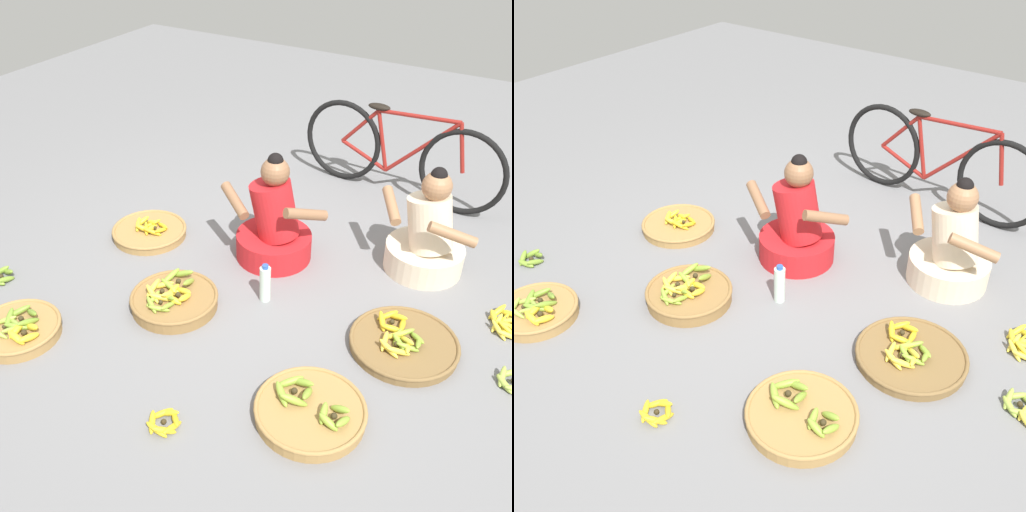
# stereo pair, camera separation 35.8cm
# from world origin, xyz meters

# --- Properties ---
(ground_plane) EXTENTS (10.00, 10.00, 0.00)m
(ground_plane) POSITION_xyz_m (0.00, 0.00, 0.00)
(ground_plane) COLOR slate
(vendor_woman_front) EXTENTS (0.75, 0.52, 0.78)m
(vendor_woman_front) POSITION_xyz_m (-0.15, 0.30, 0.25)
(vendor_woman_front) COLOR red
(vendor_woman_front) RESTS_ON ground
(vendor_woman_behind) EXTENTS (0.71, 0.53, 0.75)m
(vendor_woman_behind) POSITION_xyz_m (0.78, 0.69, 0.24)
(vendor_woman_behind) COLOR beige
(vendor_woman_behind) RESTS_ON ground
(bicycle_leaning) EXTENTS (1.70, 0.19, 0.73)m
(bicycle_leaning) POSITION_xyz_m (0.26, 1.59, 0.36)
(bicycle_leaning) COLOR black
(bicycle_leaning) RESTS_ON ground
(banana_basket_front_right) EXTENTS (0.54, 0.54, 0.13)m
(banana_basket_front_right) POSITION_xyz_m (-1.06, 0.06, 0.04)
(banana_basket_front_right) COLOR #A87F47
(banana_basket_front_right) RESTS_ON ground
(banana_basket_near_bicycle) EXTENTS (0.57, 0.57, 0.16)m
(banana_basket_near_bicycle) POSITION_xyz_m (0.70, -0.85, 0.05)
(banana_basket_near_bicycle) COLOR #A87F47
(banana_basket_near_bicycle) RESTS_ON ground
(banana_basket_back_center) EXTENTS (0.55, 0.55, 0.17)m
(banana_basket_back_center) POSITION_xyz_m (-0.41, -0.50, 0.06)
(banana_basket_back_center) COLOR olive
(banana_basket_back_center) RESTS_ON ground
(banana_basket_mid_right) EXTENTS (0.62, 0.62, 0.13)m
(banana_basket_mid_right) POSITION_xyz_m (0.94, -0.13, 0.04)
(banana_basket_mid_right) COLOR brown
(banana_basket_mid_right) RESTS_ON ground
(banana_basket_front_center) EXTENTS (0.50, 0.50, 0.15)m
(banana_basket_front_center) POSITION_xyz_m (-1.03, -1.18, 0.05)
(banana_basket_front_center) COLOR #A87F47
(banana_basket_front_center) RESTS_ON ground
(loose_bananas_front_left) EXTENTS (0.20, 0.20, 0.08)m
(loose_bananas_front_left) POSITION_xyz_m (0.11, -1.27, 0.03)
(loose_bananas_front_left) COLOR gold
(loose_bananas_front_left) RESTS_ON ground
(loose_bananas_back_right) EXTENTS (0.27, 0.29, 0.09)m
(loose_bananas_back_right) POSITION_xyz_m (1.42, 0.36, 0.03)
(loose_bananas_back_right) COLOR yellow
(loose_bananas_back_right) RESTS_ON ground
(loose_bananas_near_vendor) EXTENTS (0.18, 0.19, 0.08)m
(loose_bananas_near_vendor) POSITION_xyz_m (-1.57, -0.86, 0.03)
(loose_bananas_near_vendor) COLOR olive
(loose_bananas_near_vendor) RESTS_ON ground
(water_bottle) EXTENTS (0.07, 0.07, 0.27)m
(water_bottle) POSITION_xyz_m (0.04, -0.15, 0.12)
(water_bottle) COLOR silver
(water_bottle) RESTS_ON ground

